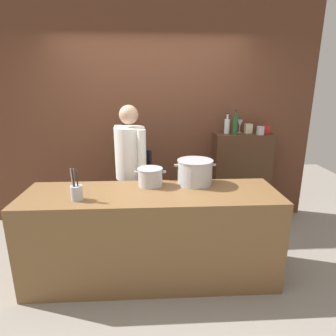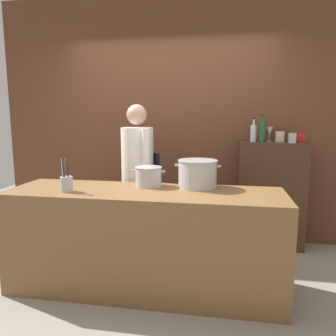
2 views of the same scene
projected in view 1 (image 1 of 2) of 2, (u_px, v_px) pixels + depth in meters
name	position (u px, v px, depth m)	size (l,w,h in m)	color
ground_plane	(153.00, 274.00, 2.93)	(8.00, 8.00, 0.00)	gray
brick_back_panel	(151.00, 113.00, 3.85)	(4.40, 0.10, 3.00)	brown
prep_counter	(152.00, 235.00, 2.80)	(2.40, 0.70, 0.90)	brown
bar_cabinet	(240.00, 178.00, 3.96)	(0.76, 0.32, 1.25)	#472D1C
chef	(131.00, 167.00, 3.27)	(0.43, 0.45, 1.66)	black
stockpot_large	(195.00, 172.00, 2.87)	(0.42, 0.36, 0.25)	#B7BABF
stockpot_small	(150.00, 177.00, 2.84)	(0.31, 0.25, 0.18)	#B7BABF
utensil_crock	(77.00, 192.00, 2.48)	(0.10, 0.10, 0.30)	#B7BABF
wine_bottle_green	(235.00, 125.00, 3.69)	(0.06, 0.06, 0.31)	#1E592D
wine_bottle_clear	(227.00, 126.00, 3.75)	(0.07, 0.07, 0.27)	silver
wine_glass_tall	(240.00, 124.00, 3.81)	(0.07, 0.07, 0.17)	silver
spice_tin_cream	(248.00, 129.00, 3.80)	(0.09, 0.09, 0.12)	beige
spice_tin_red	(266.00, 130.00, 3.74)	(0.08, 0.08, 0.11)	red
spice_tin_silver	(260.00, 131.00, 3.67)	(0.07, 0.07, 0.11)	#B2B2B7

